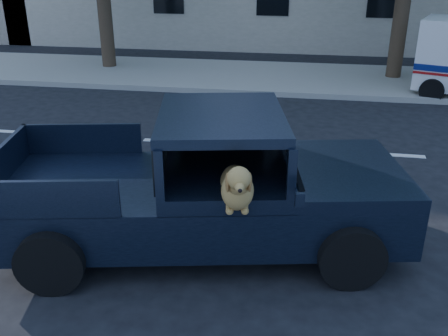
# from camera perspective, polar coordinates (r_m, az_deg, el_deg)

# --- Properties ---
(ground) EXTENTS (120.00, 120.00, 0.00)m
(ground) POSITION_cam_1_polar(r_m,az_deg,el_deg) (7.38, -11.44, -6.27)
(ground) COLOR black
(ground) RESTS_ON ground
(far_sidewalk) EXTENTS (60.00, 4.00, 0.15)m
(far_sidewalk) POSITION_cam_1_polar(r_m,az_deg,el_deg) (15.74, 0.37, 10.54)
(far_sidewalk) COLOR gray
(far_sidewalk) RESTS_ON ground
(lane_stripes) EXTENTS (21.60, 0.14, 0.01)m
(lane_stripes) POSITION_cam_1_polar(r_m,az_deg,el_deg) (10.02, 6.26, 2.29)
(lane_stripes) COLOR silver
(lane_stripes) RESTS_ON ground
(pickup_truck) EXTENTS (5.37, 3.03, 1.82)m
(pickup_truck) POSITION_cam_1_polar(r_m,az_deg,el_deg) (6.50, -3.17, -3.96)
(pickup_truck) COLOR black
(pickup_truck) RESTS_ON ground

